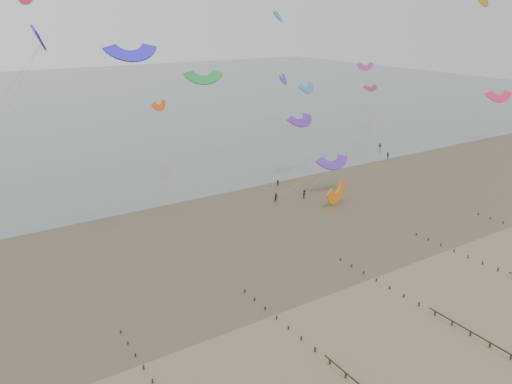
% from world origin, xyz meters
% --- Properties ---
extents(ground, '(500.00, 500.00, 0.00)m').
position_xyz_m(ground, '(0.00, 0.00, 0.00)').
color(ground, brown).
rests_on(ground, ground).
extents(sea_and_shore, '(500.00, 665.00, 0.03)m').
position_xyz_m(sea_and_shore, '(-4.08, 34.40, 0.01)').
color(sea_and_shore, '#475654').
rests_on(sea_and_shore, ground).
extents(kitesurfers, '(118.19, 22.77, 1.89)m').
position_xyz_m(kitesurfers, '(26.78, 46.80, 0.88)').
color(kitesurfers, black).
rests_on(kitesurfers, ground).
extents(grounded_kite, '(9.57, 8.78, 4.25)m').
position_xyz_m(grounded_kite, '(21.06, 32.38, 0.00)').
color(grounded_kite, orange).
rests_on(grounded_kite, ground).
extents(kites_airborne, '(223.87, 97.01, 41.94)m').
position_xyz_m(kites_airborne, '(-1.84, 79.84, 20.64)').
color(kites_airborne, '#261DEC').
rests_on(kites_airborne, ground).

